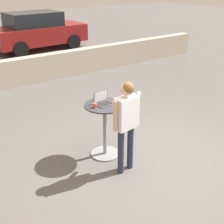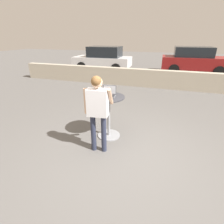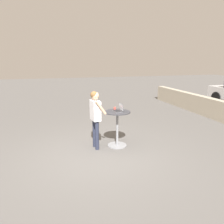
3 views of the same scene
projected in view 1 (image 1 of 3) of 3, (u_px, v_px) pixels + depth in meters
ground_plane at (149, 160)px, 5.87m from camera, size 50.00×50.00×0.00m
pavement_kerb at (30, 70)px, 9.82m from camera, size 14.25×0.35×0.84m
cafe_table at (105, 125)px, 5.80m from camera, size 0.75×0.75×1.04m
laptop at (103, 101)px, 5.64m from camera, size 0.33×0.27×0.24m
coffee_mug at (95, 105)px, 5.49m from camera, size 0.10×0.07×0.08m
standing_person at (126, 116)px, 5.15m from camera, size 0.56×0.39×1.66m
parked_car_near_street at (38, 31)px, 14.01m from camera, size 4.22×2.02×1.66m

